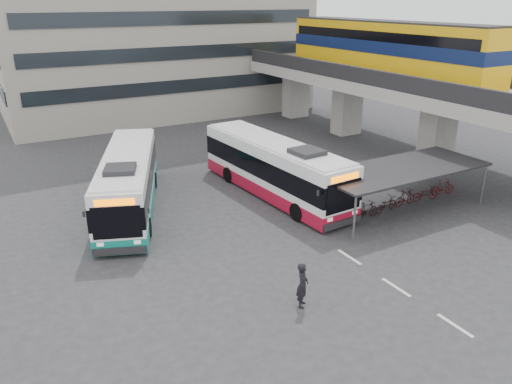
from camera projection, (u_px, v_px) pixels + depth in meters
ground at (305, 271)px, 22.07m from camera, size 120.00×120.00×0.00m
viaduct at (392, 68)px, 38.26m from camera, size 8.00×32.00×9.68m
bike_shelter at (400, 186)px, 27.89m from camera, size 10.00×4.00×2.54m
road_markings at (396, 287)px, 20.80m from camera, size 0.15×7.60×0.01m
bus_main at (275, 168)px, 30.07m from camera, size 3.37×12.35×3.61m
bus_teal at (129, 182)px, 27.96m from camera, size 6.70×11.97×3.51m
pedestrian at (302, 285)px, 19.24m from camera, size 0.78×0.80×1.86m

